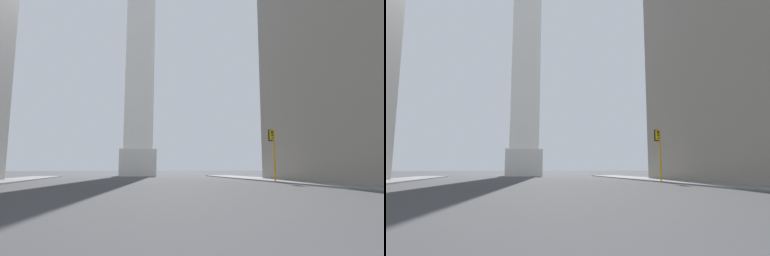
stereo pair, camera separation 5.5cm
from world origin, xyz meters
The scene contains 3 objects.
sidewalk_right centered at (16.30, 21.98, 0.07)m, with size 5.00×73.28×0.15m, color slate.
obelisk centered at (0.00, 61.07, 35.41)m, with size 7.19×7.19×73.49m.
traffic_light_mid_right centered at (13.95, 29.71, 3.94)m, with size 0.80×0.52×5.98m.
Camera 1 is at (-2.34, -1.37, 1.53)m, focal length 28.00 mm.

